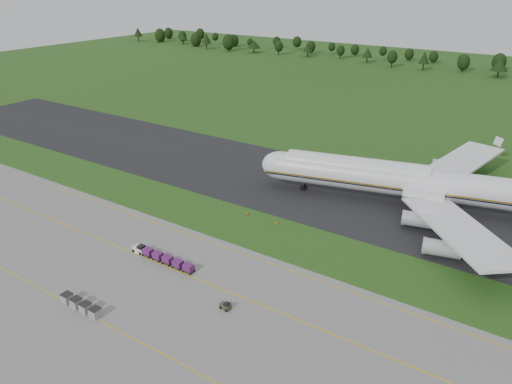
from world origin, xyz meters
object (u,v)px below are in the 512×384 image
Objects in this scene: utility_cart at (225,306)px; uld_row at (81,305)px; edge_markers at (262,219)px; baggage_train at (162,257)px; aircraft at (405,180)px.

uld_row is (-19.89, -13.56, 0.35)m from utility_cart.
uld_row reaches higher than edge_markers.
uld_row is at bearing -91.48° from baggage_train.
aircraft is at bearing 79.67° from utility_cart.
edge_markers is at bearing 112.94° from utility_cart.
uld_row is at bearing -98.72° from edge_markers.
aircraft is 77.17m from uld_row.
baggage_train is 1.78× the size of edge_markers.
aircraft is at bearing 60.23° from baggage_train.
baggage_train is 1.74× the size of uld_row.
utility_cart is at bearing -67.06° from edge_markers.
edge_markers is at bearing 76.21° from baggage_train.
baggage_train is at bearing 88.52° from uld_row.
baggage_train is 26.59m from edge_markers.
edge_markers is (6.82, 44.45, -0.62)m from uld_row.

